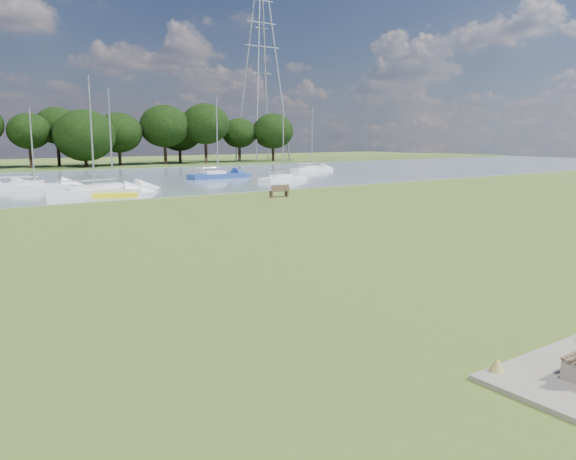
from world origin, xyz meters
TOP-DOWN VIEW (x-y plane):
  - ground at (0.00, 0.00)m, footprint 220.00×220.00m
  - river at (0.00, 42.00)m, footprint 220.00×40.00m
  - riverbank_bench at (13.58, 17.26)m, footprint 1.63×0.61m
  - kayak at (2.88, 24.00)m, footprint 3.40×1.95m
  - pylon at (45.64, 70.00)m, footprint 7.31×5.12m
  - sailboat_0 at (1.82, 26.02)m, footprint 7.29×3.70m
  - sailboat_2 at (22.69, 30.00)m, footprint 6.25×3.22m
  - sailboat_3 at (3.94, 28.02)m, footprint 6.58×2.18m
  - sailboat_4 at (18.50, 36.79)m, footprint 6.94×2.34m
  - sailboat_8 at (-0.98, 34.16)m, footprint 7.18×4.19m
  - sailboat_9 at (35.09, 41.26)m, footprint 6.49×2.42m

SIDE VIEW (x-z plane):
  - ground at x=0.00m, z-range 0.00..0.00m
  - river at x=0.00m, z-range -0.05..0.05m
  - kayak at x=2.88m, z-range 0.05..0.38m
  - sailboat_2 at x=22.69m, z-range -3.69..4.62m
  - sailboat_9 at x=35.09m, z-range -3.78..4.75m
  - riverbank_bench at x=13.58m, z-range 0.00..0.99m
  - sailboat_8 at x=-0.98m, z-range -3.04..4.06m
  - sailboat_3 at x=3.94m, z-range -3.76..4.79m
  - sailboat_0 at x=1.82m, z-range -4.06..5.17m
  - sailboat_4 at x=18.50m, z-range -3.86..4.97m
  - pylon at x=45.64m, z-range 4.20..37.81m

